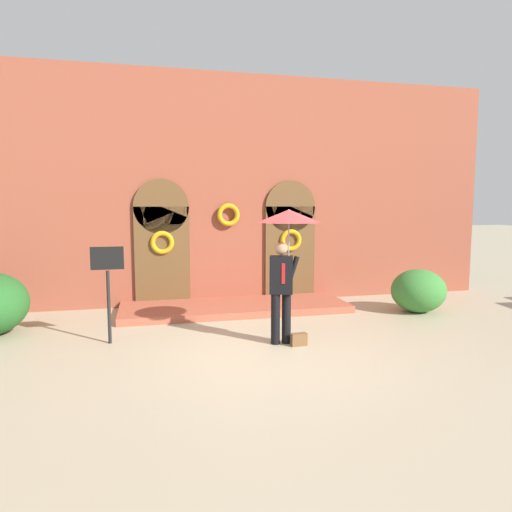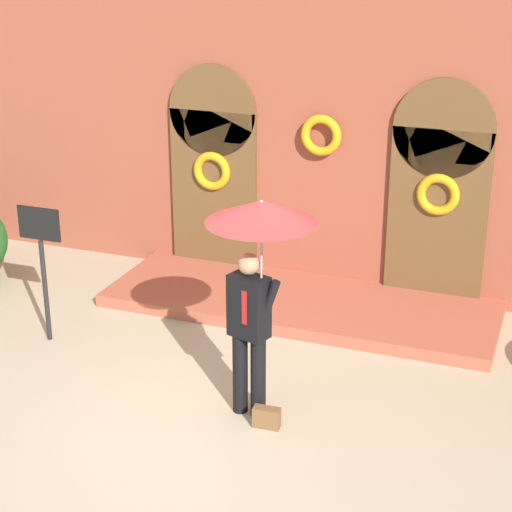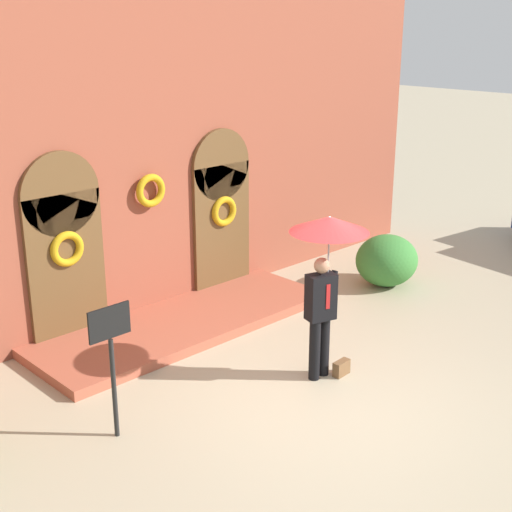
# 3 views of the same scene
# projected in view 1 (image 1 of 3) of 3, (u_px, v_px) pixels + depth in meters

# --- Properties ---
(ground_plane) EXTENTS (80.00, 80.00, 0.00)m
(ground_plane) POSITION_uv_depth(u_px,v_px,m) (269.00, 351.00, 7.64)
(ground_plane) COLOR tan
(building_facade) EXTENTS (14.00, 2.30, 5.60)m
(building_facade) POSITION_uv_depth(u_px,v_px,m) (226.00, 195.00, 11.35)
(building_facade) COLOR brown
(building_facade) RESTS_ON ground
(person_with_umbrella) EXTENTS (1.10, 1.10, 2.36)m
(person_with_umbrella) POSITION_uv_depth(u_px,v_px,m) (287.00, 236.00, 7.88)
(person_with_umbrella) COLOR black
(person_with_umbrella) RESTS_ON ground
(handbag) EXTENTS (0.29, 0.14, 0.22)m
(handbag) POSITION_uv_depth(u_px,v_px,m) (299.00, 339.00, 7.93)
(handbag) COLOR brown
(handbag) RESTS_ON ground
(sign_post) EXTENTS (0.56, 0.06, 1.72)m
(sign_post) POSITION_uv_depth(u_px,v_px,m) (108.00, 278.00, 7.96)
(sign_post) COLOR black
(sign_post) RESTS_ON ground
(shrub_right) EXTENTS (1.24, 1.15, 0.98)m
(shrub_right) POSITION_uv_depth(u_px,v_px,m) (418.00, 291.00, 10.39)
(shrub_right) COLOR #387A33
(shrub_right) RESTS_ON ground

